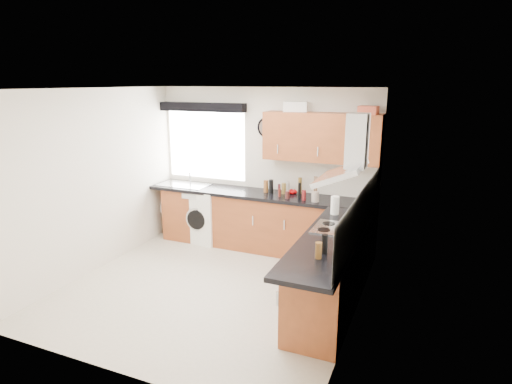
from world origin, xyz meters
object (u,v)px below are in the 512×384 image
at_px(extractor_hood, 349,157).
at_px(washing_machine, 206,215).
at_px(upper_cabinets, 322,137).
at_px(oven, 334,267).

xyz_separation_m(extractor_hood, washing_machine, (-2.53, 1.20, -1.33)).
distance_m(upper_cabinets, washing_machine, 2.33).
bearing_deg(oven, washing_machine, 153.81).
relative_size(extractor_hood, washing_machine, 0.89).
height_order(extractor_hood, upper_cabinets, upper_cabinets).
relative_size(oven, upper_cabinets, 0.50).
bearing_deg(extractor_hood, washing_machine, 154.71).
distance_m(extractor_hood, upper_cabinets, 1.48).
height_order(upper_cabinets, washing_machine, upper_cabinets).
relative_size(oven, washing_machine, 0.97).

